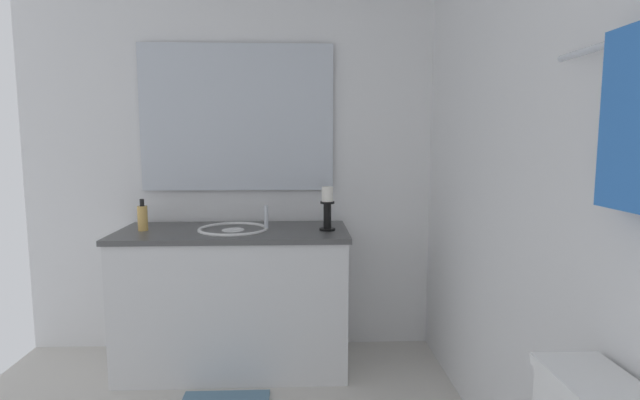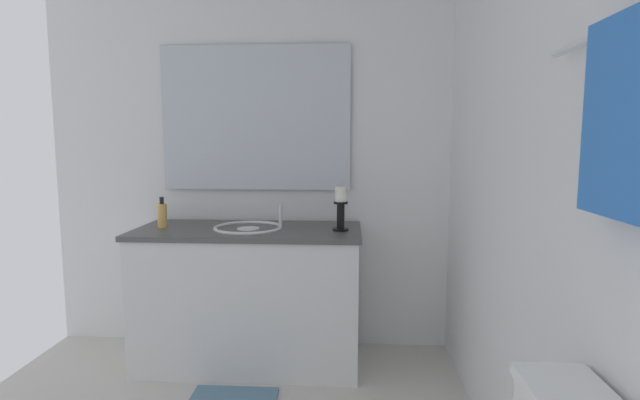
{
  "view_description": "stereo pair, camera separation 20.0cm",
  "coord_description": "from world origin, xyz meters",
  "px_view_note": "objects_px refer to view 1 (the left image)",
  "views": [
    {
      "loc": [
        1.69,
        0.43,
        1.32
      ],
      "look_at": [
        -0.3,
        0.51,
        1.08
      ],
      "focal_mm": 27.52,
      "sensor_mm": 36.0,
      "label": 1
    },
    {
      "loc": [
        1.69,
        0.63,
        1.32
      ],
      "look_at": [
        -0.3,
        0.51,
        1.08
      ],
      "focal_mm": 27.52,
      "sensor_mm": 36.0,
      "label": 2
    }
  ],
  "objects_px": {
    "mirror": "(237,118)",
    "candle_holder_tall": "(327,208)",
    "vanity_cabinet": "(235,298)",
    "soap_bottle": "(143,218)",
    "sink_basin": "(233,236)"
  },
  "relations": [
    {
      "from": "mirror",
      "to": "candle_holder_tall",
      "type": "relative_size",
      "value": 4.73
    },
    {
      "from": "vanity_cabinet",
      "to": "sink_basin",
      "type": "xyz_separation_m",
      "value": [
        0.0,
        0.0,
        0.37
      ]
    },
    {
      "from": "mirror",
      "to": "soap_bottle",
      "type": "height_order",
      "value": "mirror"
    },
    {
      "from": "mirror",
      "to": "sink_basin",
      "type": "bearing_deg",
      "value": 0.2
    },
    {
      "from": "vanity_cabinet",
      "to": "mirror",
      "type": "xyz_separation_m",
      "value": [
        -0.28,
        0.0,
        1.05
      ]
    },
    {
      "from": "vanity_cabinet",
      "to": "sink_basin",
      "type": "distance_m",
      "value": 0.37
    },
    {
      "from": "sink_basin",
      "to": "soap_bottle",
      "type": "relative_size",
      "value": 2.23
    },
    {
      "from": "sink_basin",
      "to": "candle_holder_tall",
      "type": "bearing_deg",
      "value": 85.82
    },
    {
      "from": "mirror",
      "to": "vanity_cabinet",
      "type": "bearing_deg",
      "value": -0.01
    },
    {
      "from": "sink_basin",
      "to": "vanity_cabinet",
      "type": "bearing_deg",
      "value": -90.0
    },
    {
      "from": "vanity_cabinet",
      "to": "mirror",
      "type": "relative_size",
      "value": 1.12
    },
    {
      "from": "sink_basin",
      "to": "candle_holder_tall",
      "type": "xyz_separation_m",
      "value": [
        0.04,
        0.54,
        0.17
      ]
    },
    {
      "from": "candle_holder_tall",
      "to": "soap_bottle",
      "type": "height_order",
      "value": "candle_holder_tall"
    },
    {
      "from": "vanity_cabinet",
      "to": "soap_bottle",
      "type": "bearing_deg",
      "value": -89.68
    },
    {
      "from": "soap_bottle",
      "to": "vanity_cabinet",
      "type": "bearing_deg",
      "value": 90.32
    }
  ]
}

